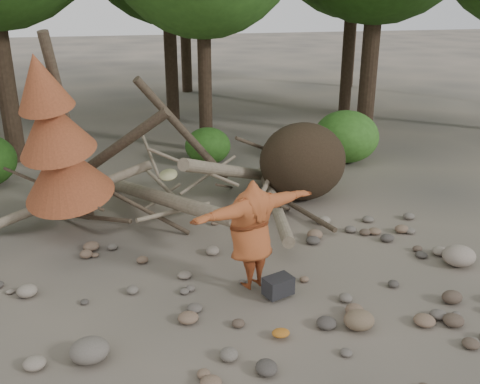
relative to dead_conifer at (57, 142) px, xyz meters
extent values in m
plane|color=#514C44|center=(3.12, -3.37, -2.11)|extent=(120.00, 120.00, 0.00)
ellipsoid|color=#332619|center=(5.72, 0.93, -1.12)|extent=(2.20, 1.87, 1.98)
cylinder|color=gray|center=(2.12, 0.33, -1.56)|extent=(2.61, 5.11, 1.08)
cylinder|color=gray|center=(3.92, 0.83, -1.21)|extent=(3.18, 3.71, 1.90)
cylinder|color=brown|center=(0.92, 1.23, -0.71)|extent=(3.08, 1.91, 2.49)
cylinder|color=gray|center=(4.72, 0.13, -1.76)|extent=(1.13, 4.98, 0.43)
cylinder|color=brown|center=(2.82, 1.43, -0.31)|extent=(2.39, 1.03, 2.89)
cylinder|color=gray|center=(0.12, 0.63, -1.41)|extent=(3.71, 0.86, 1.20)
cylinder|color=#4C3F30|center=(0.62, 0.13, -1.81)|extent=(1.52, 1.70, 0.49)
cylinder|color=gray|center=(3.32, 1.03, -1.31)|extent=(1.57, 0.85, 0.69)
cylinder|color=#4C3F30|center=(4.92, 1.53, -0.91)|extent=(1.92, 1.25, 1.10)
cylinder|color=gray|center=(1.92, 0.83, -0.61)|extent=(0.37, 1.42, 0.85)
cylinder|color=#4C3F30|center=(5.32, -0.17, -1.96)|extent=(0.79, 2.54, 0.12)
cylinder|color=gray|center=(2.32, -0.27, -1.66)|extent=(1.78, 1.11, 0.29)
cylinder|color=#4C3F30|center=(0.22, 0.43, 0.09)|extent=(0.67, 1.13, 4.35)
cone|color=brown|center=(0.06, 0.12, -0.61)|extent=(2.06, 2.13, 1.86)
cone|color=brown|center=(-0.05, -0.09, 0.39)|extent=(1.71, 1.78, 1.65)
cone|color=brown|center=(-0.14, -0.28, 1.29)|extent=(1.23, 1.30, 1.41)
cylinder|color=#38281C|center=(4.12, 5.83, 1.46)|extent=(0.44, 0.44, 7.14)
cylinder|color=#38281C|center=(10.12, 6.43, 2.61)|extent=(0.60, 0.60, 9.45)
cylinder|color=#38281C|center=(3.62, 10.83, 2.16)|extent=(0.52, 0.52, 8.54)
cylinder|color=#38281C|center=(11.12, 10.43, 1.95)|extent=(0.50, 0.50, 8.12)
cylinder|color=#38281C|center=(5.12, 17.13, 2.26)|extent=(0.54, 0.54, 8.75)
cylinder|color=#38281C|center=(14.12, 16.63, 1.81)|extent=(0.46, 0.46, 7.84)
ellipsoid|color=#30671D|center=(3.92, 4.43, -1.55)|extent=(1.40, 1.40, 1.12)
ellipsoid|color=#3B7A25|center=(8.12, 3.63, -1.31)|extent=(2.00, 2.00, 1.60)
imported|color=#A74E25|center=(3.32, -3.10, -1.03)|extent=(2.54, 1.47, 2.00)
cylinder|color=#958F5E|center=(1.90, -3.57, 0.32)|extent=(0.28, 0.27, 0.14)
cube|color=black|center=(3.71, -3.48, -1.95)|extent=(0.57, 0.47, 0.33)
ellipsoid|color=#265F26|center=(3.84, -3.34, -2.04)|extent=(0.38, 0.32, 0.14)
ellipsoid|color=#A8621C|center=(3.39, -4.64, -2.06)|extent=(0.28, 0.23, 0.10)
ellipsoid|color=#696158|center=(0.55, -4.48, -1.94)|extent=(0.57, 0.52, 0.34)
ellipsoid|color=#745F48|center=(4.68, -4.66, -1.96)|extent=(0.49, 0.45, 0.30)
ellipsoid|color=gray|center=(7.48, -3.18, -1.92)|extent=(0.65, 0.58, 0.39)
camera|label=1|loc=(1.17, -11.20, 2.91)|focal=40.00mm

